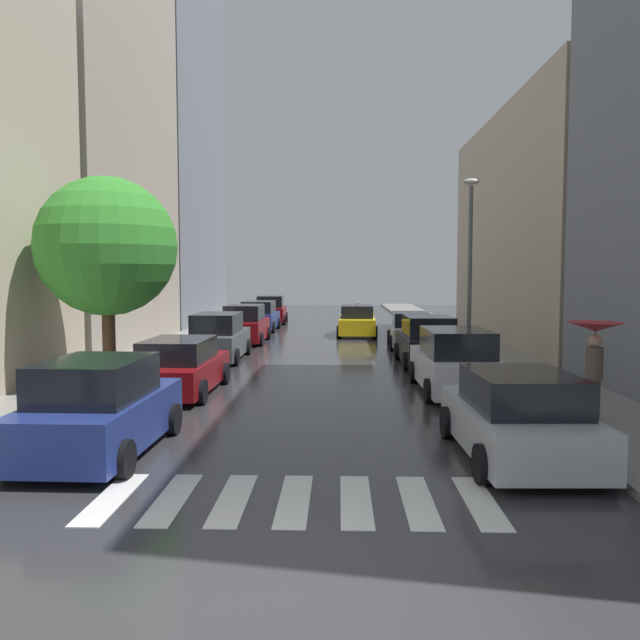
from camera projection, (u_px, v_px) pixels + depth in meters
The scene contains 21 objects.
ground_plane at pixel (325, 343), 30.29m from camera, with size 28.00×72.00×0.04m, color #2E2E31.
sidewalk_left at pixel (189, 341), 30.47m from camera, with size 3.00×72.00×0.15m, color gray.
sidewalk_right at pixel (463, 342), 30.09m from camera, with size 3.00×72.00×0.15m, color gray.
crosswalk_stripes at pixel (294, 500), 9.32m from camera, with size 5.85×2.20×0.01m.
building_left_mid at pixel (73, 100), 27.86m from camera, with size 6.00×12.43×21.71m, color #9E9384.
building_left_far at pixel (159, 142), 41.28m from camera, with size 6.00×14.02×23.50m, color slate.
building_right_mid at pixel (558, 229), 30.19m from camera, with size 6.00×18.65×10.81m, color #B2A38C.
parked_car_left_nearest at pixel (99, 410), 11.65m from camera, with size 2.15×4.33×1.77m.
parked_car_left_second at pixel (180, 367), 17.55m from camera, with size 2.13×4.58×1.53m.
parked_car_left_third at pixel (218, 338), 24.26m from camera, with size 2.03×4.77×1.80m.
parked_car_left_fourth at pixel (245, 325), 30.28m from camera, with size 2.09×4.37×1.82m.
parked_car_left_fifth at pixel (259, 317), 36.68m from camera, with size 2.19×4.36×1.72m.
parked_car_left_sixth at pixel (271, 311), 42.02m from camera, with size 2.15×4.13×1.82m.
parked_car_right_nearest at pixel (518, 418), 11.33m from camera, with size 2.23×4.29×1.59m.
parked_car_right_second at pixel (455, 363), 17.69m from camera, with size 2.16×4.76×1.78m.
parked_car_right_third at pixel (427, 342), 22.98m from camera, with size 2.12×4.26×1.78m.
parked_car_right_fourth at pixel (411, 331), 28.64m from camera, with size 2.13×4.17×1.57m.
taxi_midroad at pixel (357, 321), 33.82m from camera, with size 2.17×4.72×1.81m.
pedestrian_near_tree at pixel (595, 346), 13.64m from camera, with size 1.17×1.17×2.12m.
street_tree_left at pixel (107, 247), 17.75m from camera, with size 3.87×3.87×5.84m.
lamp_post_right at pixel (470, 254), 23.83m from camera, with size 0.60×0.28×6.67m.
Camera 1 is at (0.64, -6.12, 3.32)m, focal length 35.84 mm.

